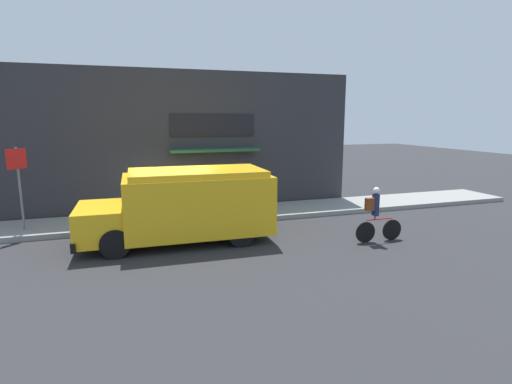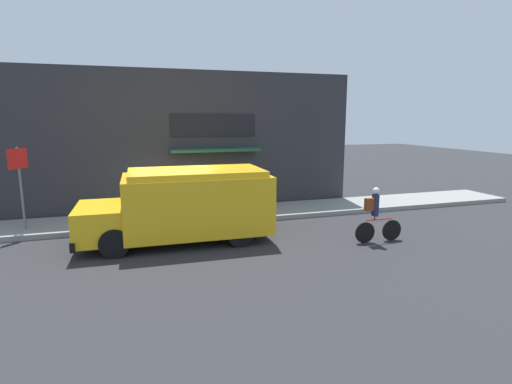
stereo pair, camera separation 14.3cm
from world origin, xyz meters
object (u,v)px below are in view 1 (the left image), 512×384
(cyclist, at_px, (376,215))
(stop_sign_post, at_px, (18,175))
(trash_bin, at_px, (228,197))
(school_bus, at_px, (185,204))

(cyclist, relative_size, stop_sign_post, 0.64)
(trash_bin, bearing_deg, cyclist, -57.70)
(stop_sign_post, bearing_deg, school_bus, -24.22)
(cyclist, relative_size, trash_bin, 1.91)
(school_bus, bearing_deg, cyclist, -18.22)
(stop_sign_post, xyz_separation_m, trash_bin, (6.68, 1.05, -1.27))
(school_bus, relative_size, cyclist, 3.37)
(stop_sign_post, height_order, trash_bin, stop_sign_post)
(cyclist, bearing_deg, trash_bin, 123.38)
(school_bus, height_order, stop_sign_post, stop_sign_post)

